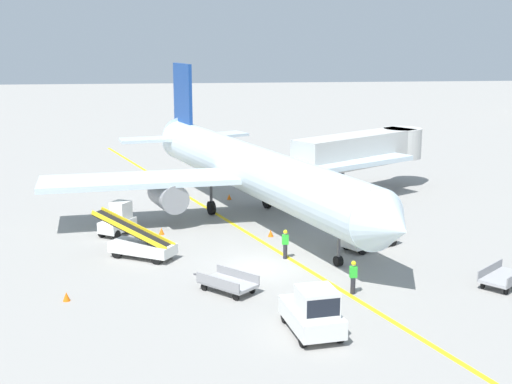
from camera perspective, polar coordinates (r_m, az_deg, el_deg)
name	(u,v)px	position (r m, az deg, el deg)	size (l,w,h in m)	color
ground_plane	(258,268)	(38.29, 0.19, -6.23)	(300.00, 300.00, 0.00)	gray
taxi_line_yellow	(261,241)	(43.10, 0.40, -4.04)	(0.30, 80.00, 0.01)	yellow
airliner	(248,168)	(48.31, -0.67, 1.97)	(27.61, 34.36, 10.10)	silver
jet_bridge	(368,149)	(56.38, 9.17, 3.50)	(12.00, 9.27, 4.85)	beige
pushback_tug	(313,312)	(29.96, 4.72, -9.78)	(2.39, 3.83, 2.20)	silver
baggage_tug_near_wing	(119,220)	(45.13, -11.19, -2.29)	(2.40, 2.72, 2.10)	silver
belt_loader_forward_hold	(369,235)	(42.05, 9.22, -3.54)	(4.89, 3.75, 2.59)	silver
belt_loader_aft_hold	(141,245)	(40.29, -9.43, -4.27)	(4.94, 3.62, 2.59)	silver
baggage_cart_loaded	(504,277)	(37.66, 19.66, -6.58)	(3.37, 3.07, 0.94)	#A5A5A8
baggage_cart_empty_trailing	(228,283)	(34.72, -2.34, -7.45)	(3.20, 3.25, 0.94)	#A5A5A8
ground_crew_marshaller	(353,276)	(34.62, 7.97, -6.85)	(0.36, 0.24, 1.70)	#26262D
ground_crew_wing_walker	(285,243)	(39.58, 2.41, -4.22)	(0.36, 0.24, 1.70)	#26262D
safety_cone_nose_left	(66,297)	(34.86, -15.27, -8.26)	(0.36, 0.36, 0.44)	orange
safety_cone_nose_right	(229,197)	(53.86, -2.21, -0.38)	(0.36, 0.36, 0.44)	orange
safety_cone_wingtip_left	(271,233)	(44.01, 1.21, -3.39)	(0.36, 0.36, 0.44)	orange
safety_cone_wingtip_right	(162,231)	(44.86, -7.75, -3.19)	(0.36, 0.36, 0.44)	orange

